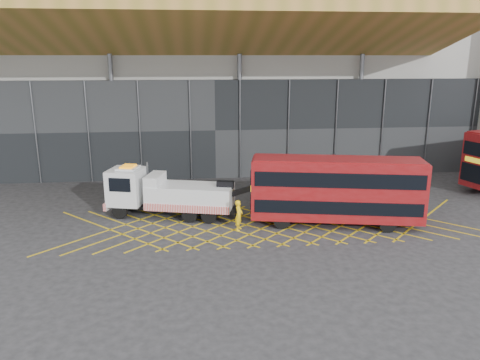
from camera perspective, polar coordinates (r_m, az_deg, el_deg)
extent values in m
plane|color=#262628|center=(28.07, -5.81, -5.69)|extent=(120.00, 120.00, 0.00)
cube|color=gold|center=(28.50, -15.56, -5.85)|extent=(7.16, 7.16, 0.01)
cube|color=gold|center=(28.50, -15.56, -5.85)|extent=(7.16, 7.16, 0.01)
cube|color=gold|center=(28.27, -12.34, -5.81)|extent=(7.16, 7.16, 0.01)
cube|color=gold|center=(28.27, -12.34, -5.81)|extent=(7.16, 7.16, 0.01)
cube|color=gold|center=(28.12, -9.09, -5.75)|extent=(7.16, 7.16, 0.01)
cube|color=gold|center=(28.12, -9.09, -5.75)|extent=(7.16, 7.16, 0.01)
cube|color=gold|center=(28.07, -5.81, -5.68)|extent=(7.16, 7.16, 0.01)
cube|color=gold|center=(28.07, -5.81, -5.68)|extent=(7.16, 7.16, 0.01)
cube|color=gold|center=(28.11, -2.54, -5.58)|extent=(7.16, 7.16, 0.01)
cube|color=gold|center=(28.11, -2.54, -5.58)|extent=(7.16, 7.16, 0.01)
cube|color=gold|center=(28.24, 0.72, -5.47)|extent=(7.16, 7.16, 0.01)
cube|color=gold|center=(28.24, 0.72, -5.47)|extent=(7.16, 7.16, 0.01)
cube|color=gold|center=(28.46, 3.94, -5.34)|extent=(7.16, 7.16, 0.01)
cube|color=gold|center=(28.46, 3.94, -5.34)|extent=(7.16, 7.16, 0.01)
cube|color=gold|center=(28.77, 7.09, -5.20)|extent=(7.16, 7.16, 0.01)
cube|color=gold|center=(28.77, 7.09, -5.20)|extent=(7.16, 7.16, 0.01)
cube|color=gold|center=(29.16, 10.17, -5.05)|extent=(7.16, 7.16, 0.01)
cube|color=gold|center=(29.16, 10.17, -5.05)|extent=(7.16, 7.16, 0.01)
cube|color=gold|center=(29.63, 13.16, -4.88)|extent=(7.16, 7.16, 0.01)
cube|color=gold|center=(29.63, 13.16, -4.88)|extent=(7.16, 7.16, 0.01)
cube|color=gold|center=(30.18, 16.04, -4.71)|extent=(7.16, 7.16, 0.01)
cube|color=gold|center=(30.18, 16.04, -4.71)|extent=(7.16, 7.16, 0.01)
cube|color=gold|center=(30.80, 18.81, -4.54)|extent=(7.16, 7.16, 0.01)
cube|color=gold|center=(30.80, 18.81, -4.54)|extent=(7.16, 7.16, 0.01)
cube|color=gold|center=(31.50, 21.47, -4.36)|extent=(7.16, 7.16, 0.01)
cube|color=gold|center=(31.50, 21.47, -4.36)|extent=(7.16, 7.16, 0.01)
cube|color=#989892|center=(45.35, -3.65, 13.80)|extent=(55.00, 14.00, 18.00)
cube|color=black|center=(38.49, -3.07, 6.15)|extent=(55.00, 0.80, 8.00)
cube|color=olive|center=(34.34, -6.41, 17.58)|extent=(40.00, 11.93, 4.07)
cylinder|color=#595B60|center=(38.60, -15.11, 7.18)|extent=(0.36, 0.36, 10.00)
cylinder|color=#595B60|center=(38.30, -0.06, 7.64)|extent=(0.36, 0.36, 10.00)
cylinder|color=#595B60|center=(40.56, 14.27, 7.59)|extent=(0.36, 0.36, 10.00)
cube|color=black|center=(29.83, -8.29, -3.30)|extent=(8.10, 2.87, 0.30)
cube|color=white|center=(30.43, -13.64, -0.76)|extent=(2.53, 2.59, 2.23)
cube|color=black|center=(30.74, -15.49, 0.02)|extent=(0.51, 1.84, 0.94)
cube|color=red|center=(31.15, -15.35, -2.65)|extent=(0.76, 2.21, 0.47)
cube|color=orange|center=(30.05, -13.49, 1.64)|extent=(1.00, 1.19, 0.10)
cube|color=white|center=(29.27, -6.10, -1.91)|extent=(5.68, 3.40, 1.37)
cube|color=red|center=(28.41, -6.62, -3.53)|extent=(5.16, 1.38, 0.47)
cube|color=white|center=(29.63, -10.32, 0.12)|extent=(1.34, 2.21, 0.60)
cube|color=black|center=(28.57, -1.81, -0.55)|extent=(1.10, 0.67, 0.43)
cube|color=black|center=(28.55, -0.11, -1.44)|extent=(1.89, 0.76, 0.93)
cylinder|color=black|center=(30.09, -14.42, -3.72)|extent=(0.99, 0.53, 0.94)
cylinder|color=black|center=(31.67, -13.18, -2.70)|extent=(0.99, 0.53, 0.94)
cylinder|color=black|center=(28.42, -3.81, -4.37)|extent=(0.99, 0.53, 0.94)
cylinder|color=black|center=(30.09, -3.08, -3.26)|extent=(0.99, 0.53, 0.94)
cylinder|color=#595B60|center=(30.69, -11.17, 0.42)|extent=(0.12, 0.12, 1.89)
cube|color=maroon|center=(28.19, 11.68, -1.07)|extent=(10.22, 4.23, 3.51)
cube|color=black|center=(28.42, 11.59, -2.67)|extent=(9.84, 4.21, 0.77)
cube|color=black|center=(27.98, 11.77, 0.51)|extent=(9.84, 4.21, 0.86)
cube|color=black|center=(28.29, 1.47, -2.35)|extent=(0.46, 2.00, 1.18)
cube|color=black|center=(27.87, 1.50, 0.77)|extent=(0.46, 2.00, 0.86)
cube|color=yellow|center=(28.05, 1.47, -0.67)|extent=(0.38, 1.60, 0.32)
cube|color=maroon|center=(27.76, 11.87, 2.47)|extent=(9.99, 4.01, 0.11)
cylinder|color=black|center=(27.59, 5.12, -5.00)|extent=(0.98, 0.45, 0.94)
cylinder|color=black|center=(29.49, 5.16, -3.68)|extent=(0.98, 0.45, 0.94)
cylinder|color=black|center=(28.24, 17.58, -5.19)|extent=(0.98, 0.45, 0.94)
cylinder|color=black|center=(30.10, 16.81, -3.89)|extent=(0.98, 0.45, 0.94)
cube|color=black|center=(37.69, 26.61, 0.70)|extent=(0.69, 2.20, 1.32)
cube|color=black|center=(37.34, 26.92, 3.33)|extent=(0.69, 2.20, 0.96)
cube|color=yellow|center=(37.48, 26.77, 2.12)|extent=(0.56, 1.75, 0.35)
cylinder|color=black|center=(40.17, 27.16, -0.18)|extent=(1.09, 0.59, 1.05)
imported|color=yellow|center=(27.16, -0.15, -4.31)|extent=(0.63, 0.76, 1.79)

